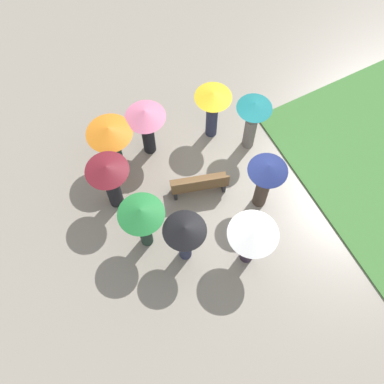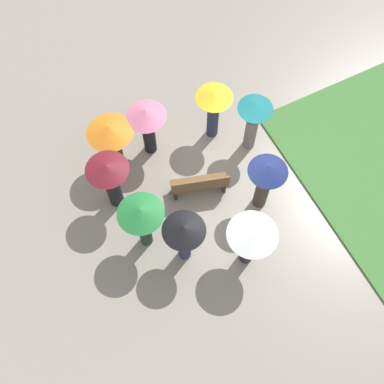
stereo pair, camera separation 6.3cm
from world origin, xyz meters
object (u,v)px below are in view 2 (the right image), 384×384
object	(u,v)px
crowd_person_pink	(147,121)
crowd_person_orange	(112,138)
crowd_person_white	(251,238)
crowd_person_maroon	(110,178)
crowd_person_green	(142,217)
crowd_person_navy	(266,178)
crowd_person_yellow	(214,106)
crowd_person_teal	(253,118)
crowd_person_black	(184,236)
park_bench	(200,185)

from	to	relation	value
crowd_person_pink	crowd_person_orange	xyz separation A→B (m)	(1.01, 0.03, -0.03)
crowd_person_white	crowd_person_maroon	xyz separation A→B (m)	(2.29, -2.95, -0.06)
crowd_person_pink	crowd_person_green	bearing A→B (deg)	176.46
crowd_person_pink	crowd_person_navy	world-z (taller)	crowd_person_navy
crowd_person_yellow	crowd_person_maroon	distance (m)	3.37
crowd_person_white	crowd_person_maroon	world-z (taller)	crowd_person_maroon
crowd_person_white	crowd_person_orange	distance (m)	4.38
crowd_person_teal	crowd_person_orange	xyz separation A→B (m)	(3.55, -1.10, 0.03)
crowd_person_black	crowd_person_navy	size ratio (longest dim) A/B	0.92
crowd_person_yellow	crowd_person_orange	xyz separation A→B (m)	(2.80, -0.29, 0.04)
crowd_person_green	crowd_person_orange	size ratio (longest dim) A/B	1.09
park_bench	crowd_person_pink	distance (m)	2.15
crowd_person_orange	crowd_person_navy	bearing A→B (deg)	-31.75
crowd_person_yellow	crowd_person_black	world-z (taller)	crowd_person_yellow
crowd_person_yellow	crowd_person_teal	world-z (taller)	crowd_person_teal
crowd_person_maroon	crowd_person_green	bearing A→B (deg)	50.53
crowd_person_black	crowd_person_teal	distance (m)	3.73
park_bench	crowd_person_pink	xyz separation A→B (m)	(0.59, -1.86, 0.90)
crowd_person_green	crowd_person_teal	distance (m)	4.02
crowd_person_pink	crowd_person_teal	distance (m)	2.78
crowd_person_teal	crowd_person_orange	world-z (taller)	crowd_person_teal
crowd_person_yellow	crowd_person_navy	world-z (taller)	crowd_person_navy
crowd_person_navy	crowd_person_maroon	xyz separation A→B (m)	(3.38, -1.76, -0.05)
crowd_person_navy	crowd_person_yellow	bearing A→B (deg)	-62.30
park_bench	crowd_person_teal	bearing A→B (deg)	-142.22
crowd_person_green	crowd_person_navy	bearing A→B (deg)	76.46
crowd_person_black	crowd_person_orange	size ratio (longest dim) A/B	1.00
park_bench	crowd_person_green	world-z (taller)	crowd_person_green
crowd_person_black	crowd_person_teal	bearing A→B (deg)	-64.55
park_bench	crowd_person_teal	world-z (taller)	crowd_person_teal
crowd_person_white	crowd_person_teal	distance (m)	3.38
crowd_person_teal	crowd_person_orange	bearing A→B (deg)	27.08
park_bench	crowd_person_yellow	size ratio (longest dim) A/B	0.85
crowd_person_navy	crowd_person_pink	bearing A→B (deg)	-30.79
crowd_person_black	park_bench	bearing A→B (deg)	-48.30
crowd_person_pink	crowd_person_black	world-z (taller)	crowd_person_pink
crowd_person_white	crowd_person_navy	bearing A→B (deg)	-139.50
crowd_person_green	crowd_person_navy	xyz separation A→B (m)	(-3.14, 0.37, -0.14)
crowd_person_navy	crowd_person_maroon	distance (m)	3.81
crowd_person_pink	crowd_person_black	xyz separation A→B (m)	(0.54, 3.24, -0.07)
park_bench	crowd_person_maroon	distance (m)	2.38
crowd_person_orange	crowd_person_green	bearing A→B (deg)	-83.30
crowd_person_white	crowd_person_yellow	bearing A→B (deg)	-111.95
crowd_person_pink	crowd_person_white	world-z (taller)	crowd_person_pink
crowd_person_green	crowd_person_black	xyz separation A→B (m)	(-0.71, 0.78, -0.21)
crowd_person_black	crowd_person_orange	bearing A→B (deg)	-0.74
crowd_person_black	crowd_person_orange	world-z (taller)	same
park_bench	crowd_person_pink	size ratio (longest dim) A/B	0.86
crowd_person_yellow	crowd_person_green	size ratio (longest dim) A/B	0.94
crowd_person_black	crowd_person_teal	world-z (taller)	crowd_person_teal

